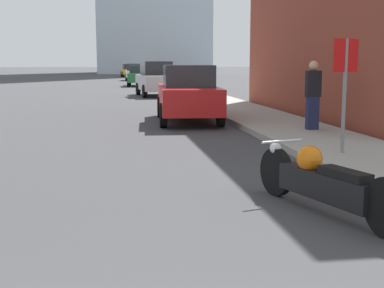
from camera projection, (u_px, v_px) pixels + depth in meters
sidewalk at (171, 85)px, 41.35m from camera, size 2.34×240.00×0.15m
motorcycle at (323, 181)px, 6.45m from camera, size 1.01×2.61×0.80m
parked_car_red at (188, 93)px, 16.32m from camera, size 2.03×4.58×1.73m
parked_car_silver at (156, 79)px, 28.81m from camera, size 2.09×4.25×1.86m
parked_car_green at (140, 76)px, 40.95m from camera, size 2.09×4.22×1.58m
parked_car_white at (134, 72)px, 53.42m from camera, size 1.89×4.02×1.68m
parked_car_yellow at (129, 70)px, 65.71m from camera, size 2.14×4.24×1.58m
stop_sign at (345, 75)px, 9.78m from camera, size 0.57×0.26×2.09m
pedestrian at (313, 94)px, 13.26m from camera, size 0.36×0.24×1.71m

